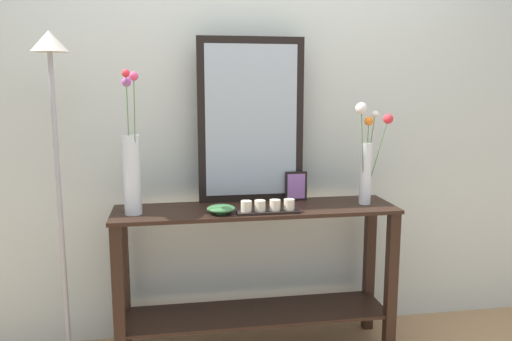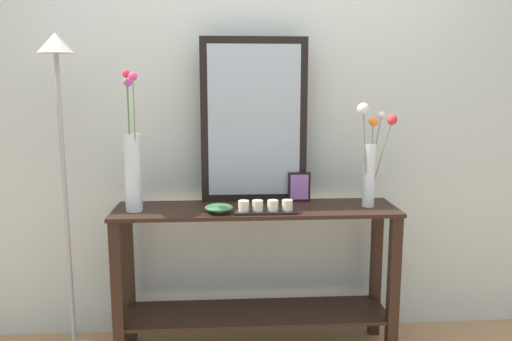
{
  "view_description": "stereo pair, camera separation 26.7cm",
  "coord_description": "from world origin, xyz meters",
  "px_view_note": "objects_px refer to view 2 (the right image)",
  "views": [
    {
      "loc": [
        -0.44,
        -2.6,
        1.46
      ],
      "look_at": [
        0.0,
        0.0,
        1.02
      ],
      "focal_mm": 35.76,
      "sensor_mm": 36.0,
      "label": 1
    },
    {
      "loc": [
        -0.17,
        -2.63,
        1.46
      ],
      "look_at": [
        0.0,
        0.0,
        1.02
      ],
      "focal_mm": 35.76,
      "sensor_mm": 36.0,
      "label": 2
    }
  ],
  "objects_px": {
    "console_table": "(256,264)",
    "picture_frame_small": "(299,187)",
    "floor_lamp": "(62,144)",
    "tall_vase_left": "(133,166)",
    "decorative_bowl": "(219,208)",
    "vase_right": "(371,158)",
    "candle_tray": "(266,208)",
    "mirror_leaning": "(255,121)"
  },
  "relations": [
    {
      "from": "mirror_leaning",
      "to": "vase_right",
      "type": "distance_m",
      "value": 0.66
    },
    {
      "from": "console_table",
      "to": "mirror_leaning",
      "type": "height_order",
      "value": "mirror_leaning"
    },
    {
      "from": "vase_right",
      "to": "floor_lamp",
      "type": "height_order",
      "value": "floor_lamp"
    },
    {
      "from": "tall_vase_left",
      "to": "picture_frame_small",
      "type": "xyz_separation_m",
      "value": [
        0.88,
        0.17,
        -0.15
      ]
    },
    {
      "from": "vase_right",
      "to": "decorative_bowl",
      "type": "bearing_deg",
      "value": -174.2
    },
    {
      "from": "console_table",
      "to": "floor_lamp",
      "type": "distance_m",
      "value": 1.2
    },
    {
      "from": "mirror_leaning",
      "to": "picture_frame_small",
      "type": "height_order",
      "value": "mirror_leaning"
    },
    {
      "from": "console_table",
      "to": "decorative_bowl",
      "type": "bearing_deg",
      "value": -153.58
    },
    {
      "from": "tall_vase_left",
      "to": "floor_lamp",
      "type": "xyz_separation_m",
      "value": [
        -0.37,
        0.06,
        0.11
      ]
    },
    {
      "from": "decorative_bowl",
      "to": "vase_right",
      "type": "bearing_deg",
      "value": 5.8
    },
    {
      "from": "tall_vase_left",
      "to": "candle_tray",
      "type": "relative_size",
      "value": 2.26
    },
    {
      "from": "mirror_leaning",
      "to": "picture_frame_small",
      "type": "relative_size",
      "value": 5.48
    },
    {
      "from": "vase_right",
      "to": "floor_lamp",
      "type": "bearing_deg",
      "value": 178.39
    },
    {
      "from": "console_table",
      "to": "picture_frame_small",
      "type": "xyz_separation_m",
      "value": [
        0.25,
        0.13,
        0.4
      ]
    },
    {
      "from": "console_table",
      "to": "tall_vase_left",
      "type": "xyz_separation_m",
      "value": [
        -0.63,
        -0.04,
        0.55
      ]
    },
    {
      "from": "console_table",
      "to": "floor_lamp",
      "type": "height_order",
      "value": "floor_lamp"
    },
    {
      "from": "console_table",
      "to": "vase_right",
      "type": "height_order",
      "value": "vase_right"
    },
    {
      "from": "tall_vase_left",
      "to": "decorative_bowl",
      "type": "height_order",
      "value": "tall_vase_left"
    },
    {
      "from": "floor_lamp",
      "to": "candle_tray",
      "type": "bearing_deg",
      "value": -8.26
    },
    {
      "from": "vase_right",
      "to": "decorative_bowl",
      "type": "distance_m",
      "value": 0.84
    },
    {
      "from": "tall_vase_left",
      "to": "floor_lamp",
      "type": "relative_size",
      "value": 0.42
    },
    {
      "from": "picture_frame_small",
      "to": "decorative_bowl",
      "type": "distance_m",
      "value": 0.5
    },
    {
      "from": "mirror_leaning",
      "to": "tall_vase_left",
      "type": "bearing_deg",
      "value": -162.77
    },
    {
      "from": "console_table",
      "to": "picture_frame_small",
      "type": "relative_size",
      "value": 9.13
    },
    {
      "from": "candle_tray",
      "to": "picture_frame_small",
      "type": "distance_m",
      "value": 0.33
    },
    {
      "from": "console_table",
      "to": "candle_tray",
      "type": "relative_size",
      "value": 4.71
    },
    {
      "from": "decorative_bowl",
      "to": "picture_frame_small",
      "type": "bearing_deg",
      "value": 27.14
    },
    {
      "from": "vase_right",
      "to": "floor_lamp",
      "type": "xyz_separation_m",
      "value": [
        -1.6,
        0.05,
        0.08
      ]
    },
    {
      "from": "vase_right",
      "to": "decorative_bowl",
      "type": "relative_size",
      "value": 3.84
    },
    {
      "from": "vase_right",
      "to": "decorative_bowl",
      "type": "height_order",
      "value": "vase_right"
    },
    {
      "from": "candle_tray",
      "to": "decorative_bowl",
      "type": "xyz_separation_m",
      "value": [
        -0.24,
        0.02,
        -0.0
      ]
    },
    {
      "from": "picture_frame_small",
      "to": "vase_right",
      "type": "bearing_deg",
      "value": -22.38
    },
    {
      "from": "mirror_leaning",
      "to": "tall_vase_left",
      "type": "xyz_separation_m",
      "value": [
        -0.63,
        -0.2,
        -0.21
      ]
    },
    {
      "from": "candle_tray",
      "to": "picture_frame_small",
      "type": "xyz_separation_m",
      "value": [
        0.21,
        0.25,
        0.05
      ]
    },
    {
      "from": "console_table",
      "to": "tall_vase_left",
      "type": "bearing_deg",
      "value": -176.82
    },
    {
      "from": "decorative_bowl",
      "to": "floor_lamp",
      "type": "height_order",
      "value": "floor_lamp"
    },
    {
      "from": "picture_frame_small",
      "to": "floor_lamp",
      "type": "distance_m",
      "value": 1.28
    },
    {
      "from": "candle_tray",
      "to": "console_table",
      "type": "bearing_deg",
      "value": 108.57
    },
    {
      "from": "mirror_leaning",
      "to": "picture_frame_small",
      "type": "xyz_separation_m",
      "value": [
        0.25,
        -0.03,
        -0.37
      ]
    },
    {
      "from": "console_table",
      "to": "floor_lamp",
      "type": "relative_size",
      "value": 0.87
    },
    {
      "from": "vase_right",
      "to": "floor_lamp",
      "type": "distance_m",
      "value": 1.61
    },
    {
      "from": "tall_vase_left",
      "to": "floor_lamp",
      "type": "bearing_deg",
      "value": 169.99
    }
  ]
}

